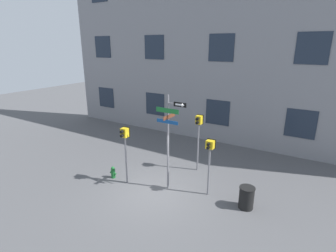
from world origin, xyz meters
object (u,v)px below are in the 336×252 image
street_sign_pole (169,134)px  fire_hydrant (113,172)px  pedestrian_signal_right (210,153)px  trash_bin (246,198)px  pedestrian_signal_across (199,128)px  pedestrian_signal_left (125,140)px

street_sign_pole → fire_hydrant: size_ratio=7.23×
pedestrian_signal_right → fire_hydrant: (-4.46, -0.98, -1.65)m
pedestrian_signal_right → trash_bin: size_ratio=2.77×
pedestrian_signal_across → fire_hydrant: pedestrian_signal_across is taller
pedestrian_signal_right → pedestrian_signal_across: size_ratio=0.86×
trash_bin → pedestrian_signal_left: bearing=-170.5°
pedestrian_signal_left → pedestrian_signal_across: 3.63m
pedestrian_signal_across → trash_bin: (3.02, -1.97, -1.79)m
street_sign_pole → trash_bin: (3.30, 0.33, -2.10)m
street_sign_pole → pedestrian_signal_left: size_ratio=1.57×
street_sign_pole → fire_hydrant: 3.66m
street_sign_pole → pedestrian_signal_across: (0.29, 2.30, -0.31)m
street_sign_pole → pedestrian_signal_left: 2.07m
pedestrian_signal_across → fire_hydrant: 4.64m
pedestrian_signal_left → fire_hydrant: pedestrian_signal_left is taller
pedestrian_signal_left → street_sign_pole: bearing=15.9°
pedestrian_signal_left → fire_hydrant: (-0.87, 0.02, -1.81)m
fire_hydrant → street_sign_pole: bearing=10.7°
fire_hydrant → trash_bin: bearing=8.0°
pedestrian_signal_across → fire_hydrant: (-3.10, -2.83, -1.97)m
street_sign_pole → pedestrian_signal_across: size_ratio=1.45×
pedestrian_signal_left → fire_hydrant: 2.01m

